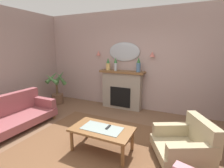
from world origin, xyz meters
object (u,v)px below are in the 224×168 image
Objects in this scene: wall_mirror at (124,52)px; armchair_beside_couch at (186,143)px; wall_sconce_left at (98,53)px; wall_sconce_right at (152,54)px; fireplace at (122,90)px; mantel_vase_right at (108,65)px; floral_couch at (13,114)px; potted_plant_corner_palm at (57,89)px; coffee_table at (102,131)px; tv_remote at (108,127)px; mantel_vase_left at (116,63)px; mantel_vase_centre at (138,65)px.

armchair_beside_couch is at bearing -46.47° from wall_mirror.
wall_sconce_right is (1.70, 0.00, 0.00)m from wall_sconce_left.
fireplace is 3.67× the size of mantel_vase_right.
potted_plant_corner_palm is at bearing 99.52° from floral_couch.
floral_couch is at bearing -126.86° from wall_mirror.
tv_remote is (0.09, 0.07, 0.07)m from coffee_table.
wall_sconce_right reaches higher than mantel_vase_left.
wall_sconce_left reaches higher than fireplace.
floral_couch is (-2.66, -2.36, -1.34)m from wall_sconce_right.
mantel_vase_right is at bearing 142.24° from armchair_beside_couch.
mantel_vase_right is 1.91m from potted_plant_corner_palm.
wall_sconce_left is 1.00× the size of wall_sconce_right.
mantel_vase_left is at bearing 14.70° from potted_plant_corner_palm.
tv_remote is (1.03, -2.10, -0.87)m from mantel_vase_right.
fireplace is 0.78× the size of floral_couch.
wall_sconce_right is (0.85, 0.09, 1.09)m from fireplace.
mantel_vase_right is at bearing -159.30° from wall_mirror.
coffee_table is 6.88× the size of tv_remote.
potted_plant_corner_palm is at bearing -163.19° from mantel_vase_right.
wall_sconce_left is 0.13× the size of armchair_beside_couch.
wall_mirror is (0.20, 0.17, 0.34)m from mantel_vase_left.
wall_sconce_left is at bearing 144.83° from armchair_beside_couch.
mantel_vase_centre is 2.38m from coffee_table.
fireplace is at bearing 176.76° from mantel_vase_centre.
floral_couch is at bearing -125.65° from mantel_vase_left.
mantel_vase_left reaches higher than potted_plant_corner_palm.
mantel_vase_left reaches higher than armchair_beside_couch.
mantel_vase_left is 2.15m from potted_plant_corner_palm.
wall_sconce_left is at bearing 173.84° from fireplace.
tv_remote is at bearing -87.70° from mantel_vase_centre.
wall_sconce_left is 2.91m from tv_remote.
wall_sconce_right is 0.88× the size of tv_remote.
tv_remote is at bearing -166.33° from armchair_beside_couch.
mantel_vase_right is at bearing 116.18° from tv_remote.
armchair_beside_couch is (2.07, -1.79, -1.07)m from mantel_vase_left.
tv_remote reaches higher than coffee_table.
tv_remote is 0.09× the size of floral_couch.
mantel_vase_centre is 0.64m from wall_mirror.
mantel_vase_right is 0.95× the size of mantel_vase_left.
potted_plant_corner_palm reaches higher than armchair_beside_couch.
mantel_vase_right reaches higher than coffee_table.
armchair_beside_couch is at bearing 13.67° from tv_remote.
coffee_table is at bearing -72.30° from mantel_vase_left.
fireplace is at bearing 14.08° from potted_plant_corner_palm.
wall_mirror is 2.73m from coffee_table.
mantel_vase_left is 0.35× the size of potted_plant_corner_palm.
wall_mirror is at bearing 104.41° from tv_remote.
coffee_table is at bearing -32.86° from potted_plant_corner_palm.
wall_mirror reaches higher than armchair_beside_couch.
wall_sconce_right is at bearing 6.16° from fireplace.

